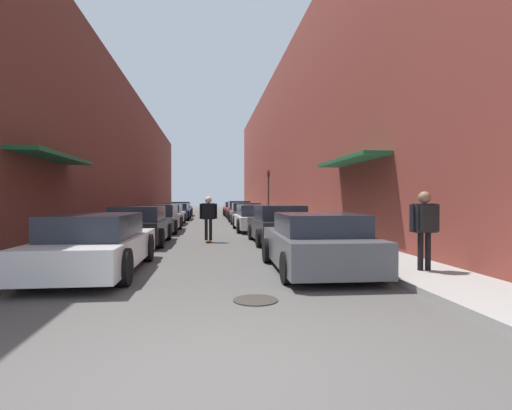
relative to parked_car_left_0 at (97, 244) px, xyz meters
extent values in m
plane|color=#4C4947|center=(2.39, 16.62, -0.62)|extent=(119.71, 119.71, 0.00)
cube|color=gray|center=(-1.94, 22.07, -0.56)|extent=(1.80, 54.41, 0.12)
cube|color=gray|center=(6.71, 22.07, -0.56)|extent=(1.80, 54.41, 0.12)
cube|color=brown|center=(-4.84, 22.07, 4.05)|extent=(4.00, 54.41, 9.34)
cube|color=#1E6038|center=(-2.44, 4.38, 2.28)|extent=(1.00, 4.80, 0.12)
cube|color=brown|center=(9.61, 22.07, 5.22)|extent=(4.00, 54.41, 11.66)
cube|color=#1E6038|center=(7.21, 4.38, 2.28)|extent=(1.00, 4.80, 0.12)
cube|color=silver|center=(0.00, 0.06, -0.14)|extent=(1.79, 4.71, 0.58)
cube|color=#232833|center=(0.00, -0.17, 0.40)|extent=(1.56, 2.45, 0.49)
cylinder|color=black|center=(-0.86, 1.52, -0.27)|extent=(0.18, 0.69, 0.69)
cylinder|color=black|center=(0.86, 1.52, -0.27)|extent=(0.18, 0.69, 0.69)
cylinder|color=black|center=(-0.86, -1.39, -0.27)|extent=(0.18, 0.69, 0.69)
cylinder|color=black|center=(0.86, -1.39, -0.27)|extent=(0.18, 0.69, 0.69)
cube|color=black|center=(-0.03, 5.44, -0.11)|extent=(1.85, 4.10, 0.66)
cube|color=#232833|center=(-0.03, 5.24, 0.46)|extent=(1.61, 2.14, 0.49)
cylinder|color=black|center=(-0.91, 6.70, -0.30)|extent=(0.18, 0.64, 0.64)
cylinder|color=black|center=(0.85, 6.70, -0.30)|extent=(0.18, 0.64, 0.64)
cylinder|color=black|center=(-0.91, 4.18, -0.30)|extent=(0.18, 0.64, 0.64)
cylinder|color=black|center=(0.85, 4.18, -0.30)|extent=(0.18, 0.64, 0.64)
cube|color=#515459|center=(0.02, 10.54, -0.14)|extent=(1.90, 4.80, 0.59)
cube|color=#232833|center=(0.02, 10.31, 0.42)|extent=(1.64, 2.51, 0.54)
cylinder|color=black|center=(-0.88, 12.03, -0.29)|extent=(0.18, 0.65, 0.65)
cylinder|color=black|center=(0.91, 12.03, -0.29)|extent=(0.18, 0.65, 0.65)
cylinder|color=black|center=(-0.88, 9.06, -0.29)|extent=(0.18, 0.65, 0.65)
cylinder|color=black|center=(0.91, 9.06, -0.29)|extent=(0.18, 0.65, 0.65)
cube|color=silver|center=(-0.10, 15.97, -0.15)|extent=(1.94, 4.27, 0.59)
cube|color=#232833|center=(-0.10, 15.76, 0.38)|extent=(1.68, 2.23, 0.48)
cylinder|color=black|center=(-1.02, 17.29, -0.31)|extent=(0.18, 0.62, 0.62)
cylinder|color=black|center=(0.81, 17.29, -0.31)|extent=(0.18, 0.62, 0.62)
cylinder|color=black|center=(-1.02, 14.66, -0.31)|extent=(0.18, 0.62, 0.62)
cylinder|color=black|center=(0.81, 14.66, -0.31)|extent=(0.18, 0.62, 0.62)
cube|color=navy|center=(0.04, 21.71, -0.11)|extent=(1.86, 4.79, 0.61)
cube|color=#232833|center=(0.04, 21.47, 0.40)|extent=(1.62, 2.50, 0.41)
cylinder|color=black|center=(-0.86, 23.19, -0.26)|extent=(0.18, 0.72, 0.72)
cylinder|color=black|center=(0.93, 23.19, -0.26)|extent=(0.18, 0.72, 0.72)
cylinder|color=black|center=(-0.86, 20.23, -0.26)|extent=(0.18, 0.72, 0.72)
cylinder|color=black|center=(0.93, 20.23, -0.26)|extent=(0.18, 0.72, 0.72)
cube|color=navy|center=(-0.06, 27.97, -0.09)|extent=(1.80, 4.71, 0.68)
cube|color=#232833|center=(-0.06, 27.73, 0.46)|extent=(1.57, 2.45, 0.42)
cylinder|color=black|center=(-0.93, 29.43, -0.27)|extent=(0.18, 0.70, 0.70)
cylinder|color=black|center=(0.81, 29.43, -0.27)|extent=(0.18, 0.70, 0.70)
cylinder|color=black|center=(-0.93, 26.51, -0.27)|extent=(0.18, 0.70, 0.70)
cylinder|color=black|center=(0.81, 26.51, -0.27)|extent=(0.18, 0.70, 0.70)
cube|color=#515459|center=(4.72, -0.31, -0.12)|extent=(1.97, 4.09, 0.66)
cube|color=#232833|center=(4.72, -0.52, 0.43)|extent=(1.69, 2.15, 0.44)
cylinder|color=black|center=(3.81, 0.94, -0.31)|extent=(0.18, 0.61, 0.61)
cylinder|color=black|center=(5.63, 0.94, -0.31)|extent=(0.18, 0.61, 0.61)
cylinder|color=black|center=(3.81, -1.57, -0.31)|extent=(0.18, 0.61, 0.61)
cylinder|color=black|center=(5.63, -1.57, -0.31)|extent=(0.18, 0.61, 0.61)
cube|color=#232326|center=(4.85, 5.25, -0.12)|extent=(1.83, 4.01, 0.67)
cube|color=#232833|center=(4.85, 5.05, 0.48)|extent=(1.58, 2.10, 0.51)
cylinder|color=black|center=(4.00, 6.48, -0.32)|extent=(0.18, 0.60, 0.60)
cylinder|color=black|center=(5.71, 6.48, -0.32)|extent=(0.18, 0.60, 0.60)
cylinder|color=black|center=(4.00, 4.01, -0.32)|extent=(0.18, 0.60, 0.60)
cylinder|color=black|center=(5.71, 4.01, -0.32)|extent=(0.18, 0.60, 0.60)
cube|color=silver|center=(4.68, 10.76, -0.15)|extent=(1.97, 4.68, 0.57)
cube|color=#232833|center=(4.68, 10.53, 0.40)|extent=(1.71, 2.44, 0.53)
cylinder|color=black|center=(3.75, 12.20, -0.28)|extent=(0.18, 0.68, 0.68)
cylinder|color=black|center=(5.61, 12.20, -0.28)|extent=(0.18, 0.68, 0.68)
cylinder|color=black|center=(3.75, 9.32, -0.28)|extent=(0.18, 0.68, 0.68)
cylinder|color=black|center=(5.61, 9.32, -0.28)|extent=(0.18, 0.68, 0.68)
cube|color=#515459|center=(4.75, 16.68, -0.13)|extent=(1.99, 4.22, 0.63)
cube|color=#232833|center=(4.75, 16.47, 0.44)|extent=(1.73, 2.20, 0.50)
cylinder|color=black|center=(3.81, 17.98, -0.30)|extent=(0.18, 0.63, 0.63)
cylinder|color=black|center=(5.70, 17.98, -0.30)|extent=(0.18, 0.63, 0.63)
cylinder|color=black|center=(3.81, 15.38, -0.30)|extent=(0.18, 0.63, 0.63)
cylinder|color=black|center=(5.70, 15.38, -0.30)|extent=(0.18, 0.63, 0.63)
cube|color=maroon|center=(4.74, 22.35, -0.09)|extent=(1.85, 4.01, 0.68)
cube|color=#232833|center=(4.74, 22.15, 0.52)|extent=(1.60, 2.10, 0.53)
cylinder|color=black|center=(3.88, 23.58, -0.28)|extent=(0.18, 0.68, 0.68)
cylinder|color=black|center=(5.60, 23.58, -0.28)|extent=(0.18, 0.68, 0.68)
cylinder|color=black|center=(3.88, 21.12, -0.28)|extent=(0.18, 0.68, 0.68)
cylinder|color=black|center=(5.60, 21.12, -0.28)|extent=(0.18, 0.68, 0.68)
cube|color=maroon|center=(4.69, 27.72, -0.11)|extent=(1.76, 4.10, 0.65)
cube|color=#232833|center=(4.69, 27.52, 0.44)|extent=(1.54, 2.14, 0.45)
cylinder|color=black|center=(3.84, 28.99, -0.28)|extent=(0.18, 0.67, 0.67)
cylinder|color=black|center=(5.53, 28.99, -0.28)|extent=(0.18, 0.67, 0.67)
cylinder|color=black|center=(3.84, 26.46, -0.28)|extent=(0.18, 0.67, 0.67)
cylinder|color=black|center=(5.53, 26.46, -0.28)|extent=(0.18, 0.67, 0.67)
cube|color=brown|center=(2.37, 5.78, -0.55)|extent=(0.20, 0.78, 0.02)
cylinder|color=beige|center=(2.29, 6.03, -0.59)|extent=(0.03, 0.06, 0.06)
cylinder|color=beige|center=(2.44, 6.03, -0.59)|extent=(0.03, 0.06, 0.06)
cylinder|color=beige|center=(2.29, 5.53, -0.59)|extent=(0.03, 0.06, 0.06)
cylinder|color=beige|center=(2.44, 5.53, -0.59)|extent=(0.03, 0.06, 0.06)
cylinder|color=black|center=(2.29, 5.78, -0.16)|extent=(0.11, 0.11, 0.76)
cylinder|color=black|center=(2.45, 5.78, -0.16)|extent=(0.11, 0.11, 0.76)
cube|color=black|center=(2.37, 5.78, 0.51)|extent=(0.45, 0.20, 0.58)
sphere|color=beige|center=(2.37, 5.78, 0.92)|extent=(0.24, 0.24, 0.24)
cylinder|color=black|center=(2.09, 5.78, 0.51)|extent=(0.09, 0.09, 0.55)
cylinder|color=black|center=(2.64, 5.78, 0.51)|extent=(0.09, 0.09, 0.55)
cylinder|color=#332D28|center=(3.09, -2.69, -0.61)|extent=(0.70, 0.70, 0.02)
cylinder|color=#2D2D2D|center=(6.47, 18.15, 1.20)|extent=(0.10, 0.10, 3.40)
cube|color=#332D0F|center=(6.47, 18.15, 2.67)|extent=(0.16, 0.16, 0.45)
sphere|color=red|center=(6.47, 18.07, 2.79)|extent=(0.11, 0.11, 0.11)
cylinder|color=black|center=(6.67, -1.15, -0.11)|extent=(0.12, 0.12, 0.78)
cylinder|color=black|center=(6.83, -1.15, -0.11)|extent=(0.12, 0.12, 0.78)
cube|color=#232328|center=(6.75, -1.15, 0.57)|extent=(0.46, 0.21, 0.59)
sphere|color=#8C664C|center=(6.75, -1.15, 1.00)|extent=(0.25, 0.25, 0.25)
cylinder|color=#232328|center=(6.48, -1.15, 0.57)|extent=(0.09, 0.09, 0.56)
cylinder|color=#232328|center=(7.03, -1.15, 0.57)|extent=(0.09, 0.09, 0.56)
cube|color=black|center=(6.75, -1.31, 0.57)|extent=(0.35, 0.13, 0.50)
camera|label=1|loc=(2.35, -8.83, 0.97)|focal=28.00mm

